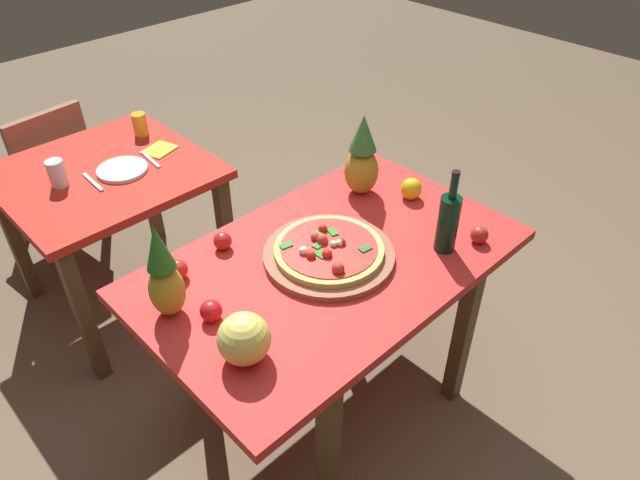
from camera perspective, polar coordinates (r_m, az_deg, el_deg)
ground_plane at (r=2.62m, az=0.84°, el=-14.70°), size 10.00×10.00×0.00m
display_table at (r=2.13m, az=1.00°, el=-3.67°), size 1.37×0.85×0.76m
background_table at (r=2.82m, az=-20.16°, el=4.42°), size 0.87×0.83×0.76m
dining_chair at (r=3.41m, az=-25.07°, el=6.11°), size 0.44×0.44×0.85m
pizza_board at (r=2.07m, az=0.96°, el=-1.43°), size 0.47×0.47×0.02m
pizza at (r=2.05m, az=0.92°, el=-0.88°), size 0.39×0.39×0.06m
wine_bottle at (r=2.10m, az=12.50°, el=1.77°), size 0.08×0.08×0.33m
pineapple_left at (r=2.36m, az=4.16°, el=7.97°), size 0.14×0.14×0.35m
pineapple_right at (r=1.83m, az=-15.12°, el=-3.45°), size 0.11×0.11×0.34m
melon at (r=1.70m, az=-7.50°, el=-9.62°), size 0.16×0.16×0.16m
bell_pepper at (r=2.40m, az=8.97°, el=4.99°), size 0.08×0.08×0.09m
tomato_beside_pepper at (r=2.13m, az=-9.57°, el=-0.08°), size 0.07×0.07×0.07m
tomato_by_bottle at (r=2.03m, az=-13.86°, el=-2.84°), size 0.07×0.07×0.07m
tomato_near_board at (r=1.86m, az=-10.69°, el=-6.87°), size 0.07×0.07×0.07m
tomato_at_corner at (r=2.21m, az=15.42°, el=0.50°), size 0.07×0.07×0.07m
drinking_glass_juice at (r=2.98m, az=-17.32°, el=10.83°), size 0.07×0.07×0.11m
drinking_glass_water at (r=2.68m, az=-24.48°, el=6.01°), size 0.07×0.07×0.12m
dinner_plate at (r=2.71m, az=-18.90°, el=6.58°), size 0.22×0.22×0.02m
fork_utensil at (r=2.67m, az=-21.47°, el=5.34°), size 0.02×0.18×0.01m
knife_utensil at (r=2.76m, az=-16.36°, el=7.63°), size 0.03×0.18×0.01m
napkin_folded at (r=2.84m, az=-15.53°, el=8.57°), size 0.17×0.16×0.01m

